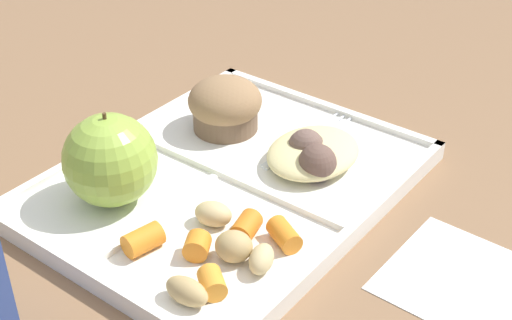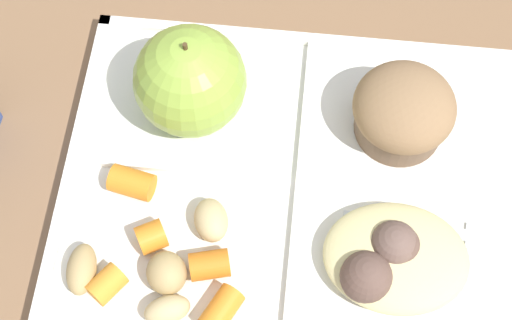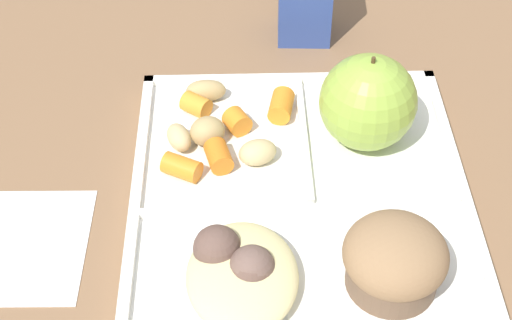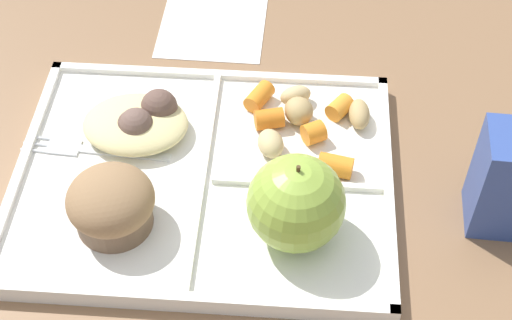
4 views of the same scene
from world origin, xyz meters
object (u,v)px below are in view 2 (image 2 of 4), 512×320
object	(u,v)px
lunch_tray	(298,194)
plastic_fork	(455,234)
bran_muffin	(403,111)
green_apple	(190,81)

from	to	relation	value
lunch_tray	plastic_fork	distance (m)	0.12
lunch_tray	plastic_fork	world-z (taller)	lunch_tray
bran_muffin	plastic_fork	xyz separation A→B (m)	(0.05, -0.09, -0.03)
bran_muffin	lunch_tray	bearing A→B (deg)	-139.61
lunch_tray	green_apple	distance (m)	0.12
lunch_tray	green_apple	xyz separation A→B (m)	(-0.09, 0.06, 0.05)
lunch_tray	bran_muffin	size ratio (longest dim) A/B	4.59
lunch_tray	bran_muffin	xyz separation A→B (m)	(0.08, 0.06, 0.03)
green_apple	bran_muffin	distance (m)	0.17
plastic_fork	green_apple	bearing A→B (deg)	157.55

